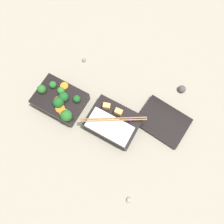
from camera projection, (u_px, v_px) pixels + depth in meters
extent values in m
plane|color=gray|center=(91.00, 109.00, 0.82)|extent=(3.00, 3.00, 0.00)
cube|color=black|center=(60.00, 100.00, 0.80)|extent=(0.18, 0.13, 0.05)
sphere|color=#19511E|center=(77.00, 99.00, 0.77)|extent=(0.03, 0.03, 0.03)
sphere|color=#19511E|center=(64.00, 97.00, 0.77)|extent=(0.04, 0.04, 0.04)
sphere|color=#236023|center=(66.00, 116.00, 0.75)|extent=(0.04, 0.04, 0.04)
sphere|color=#2D7028|center=(61.00, 91.00, 0.78)|extent=(0.03, 0.03, 0.03)
sphere|color=#236023|center=(42.00, 89.00, 0.78)|extent=(0.03, 0.03, 0.03)
sphere|color=#19511E|center=(58.00, 103.00, 0.76)|extent=(0.04, 0.04, 0.04)
sphere|color=#236023|center=(53.00, 85.00, 0.79)|extent=(0.03, 0.03, 0.03)
cylinder|color=orange|center=(60.00, 109.00, 0.76)|extent=(0.05, 0.05, 0.01)
cylinder|color=orange|center=(64.00, 86.00, 0.79)|extent=(0.03, 0.03, 0.01)
cylinder|color=orange|center=(58.00, 101.00, 0.77)|extent=(0.04, 0.04, 0.01)
cylinder|color=orange|center=(64.00, 113.00, 0.76)|extent=(0.04, 0.04, 0.01)
cube|color=black|center=(114.00, 122.00, 0.78)|extent=(0.18, 0.13, 0.05)
cube|color=silver|center=(110.00, 127.00, 0.74)|extent=(0.15, 0.08, 0.01)
cube|color=#F4A356|center=(107.00, 106.00, 0.76)|extent=(0.03, 0.02, 0.02)
cube|color=#F4A356|center=(118.00, 112.00, 0.75)|extent=(0.03, 0.02, 0.03)
sphere|color=#4C1E4C|center=(130.00, 119.00, 0.75)|extent=(0.02, 0.02, 0.02)
cylinder|color=olive|center=(114.00, 120.00, 0.74)|extent=(0.20, 0.12, 0.01)
cylinder|color=olive|center=(114.00, 118.00, 0.74)|extent=(0.20, 0.12, 0.01)
cube|color=black|center=(163.00, 121.00, 0.79)|extent=(0.18, 0.14, 0.02)
sphere|color=#7A6B5B|center=(84.00, 60.00, 0.88)|extent=(0.02, 0.02, 0.02)
sphere|color=gray|center=(129.00, 200.00, 0.71)|extent=(0.02, 0.02, 0.02)
sphere|color=#474442|center=(182.00, 89.00, 0.83)|extent=(0.03, 0.03, 0.03)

